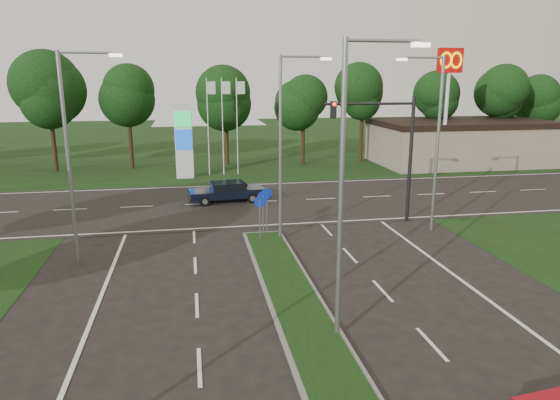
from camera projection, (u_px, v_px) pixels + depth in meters
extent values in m
cube|color=black|center=(219.00, 144.00, 62.41)|extent=(160.00, 50.00, 0.02)
cube|color=black|center=(247.00, 202.00, 32.76)|extent=(160.00, 12.00, 0.02)
cube|color=slate|center=(330.00, 373.00, 13.62)|extent=(2.00, 26.00, 0.12)
cube|color=gray|center=(461.00, 143.00, 47.56)|extent=(16.00, 9.00, 4.00)
cylinder|color=gray|center=(341.00, 197.00, 14.62)|extent=(0.16, 0.16, 9.00)
cylinder|color=gray|center=(384.00, 41.00, 13.78)|extent=(2.20, 0.10, 0.10)
cube|color=#FFF2CC|center=(421.00, 45.00, 13.99)|extent=(0.50, 0.22, 0.12)
cylinder|color=gray|center=(280.00, 151.00, 24.19)|extent=(0.16, 0.16, 9.00)
cylinder|color=gray|center=(303.00, 57.00, 23.34)|extent=(2.20, 0.10, 0.10)
cube|color=#FFF2CC|center=(326.00, 59.00, 23.55)|extent=(0.50, 0.22, 0.12)
cylinder|color=gray|center=(69.00, 163.00, 20.67)|extent=(0.16, 0.16, 9.00)
cylinder|color=gray|center=(87.00, 53.00, 19.82)|extent=(2.20, 0.10, 0.10)
cube|color=#FFF2CC|center=(116.00, 55.00, 20.04)|extent=(0.50, 0.22, 0.12)
cylinder|color=gray|center=(437.00, 147.00, 25.60)|extent=(0.16, 0.16, 9.00)
cylinder|color=gray|center=(423.00, 58.00, 24.37)|extent=(2.20, 0.10, 0.10)
cube|color=#FFF2CC|center=(402.00, 60.00, 24.21)|extent=(0.50, 0.22, 0.12)
cylinder|color=black|center=(410.00, 160.00, 27.66)|extent=(0.20, 0.20, 7.00)
cylinder|color=black|center=(370.00, 104.00, 26.50)|extent=(5.00, 0.14, 0.14)
cube|color=black|center=(333.00, 110.00, 26.23)|extent=(0.28, 0.28, 0.90)
sphere|color=#FF190C|center=(334.00, 104.00, 25.98)|extent=(0.20, 0.20, 0.20)
cylinder|color=gray|center=(260.00, 222.00, 24.32)|extent=(0.06, 0.06, 2.20)
cylinder|color=#0C26A5|center=(260.00, 202.00, 24.08)|extent=(0.56, 0.04, 0.56)
cylinder|color=gray|center=(263.00, 216.00, 25.33)|extent=(0.06, 0.06, 2.20)
cylinder|color=#0C26A5|center=(263.00, 197.00, 25.09)|extent=(0.56, 0.04, 0.56)
cylinder|color=gray|center=(267.00, 212.00, 26.05)|extent=(0.06, 0.06, 2.20)
cylinder|color=#0C26A5|center=(267.00, 194.00, 25.81)|extent=(0.56, 0.04, 0.56)
cube|color=silver|center=(184.00, 142.00, 39.97)|extent=(1.40, 0.30, 6.00)
cube|color=#0CA53F|center=(183.00, 119.00, 39.38)|extent=(1.30, 0.08, 1.20)
cube|color=#0C3FBF|center=(184.00, 139.00, 39.75)|extent=(1.30, 0.08, 1.60)
cylinder|color=silver|center=(208.00, 128.00, 41.04)|extent=(0.08, 0.08, 8.00)
cube|color=#B2D8B2|center=(211.00, 88.00, 40.35)|extent=(0.70, 0.02, 1.00)
cylinder|color=silver|center=(223.00, 127.00, 41.25)|extent=(0.08, 0.08, 8.00)
cube|color=#B2D8B2|center=(226.00, 88.00, 40.55)|extent=(0.70, 0.02, 1.00)
cylinder|color=silver|center=(237.00, 127.00, 41.45)|extent=(0.08, 0.08, 8.00)
cube|color=#B2D8B2|center=(241.00, 88.00, 40.76)|extent=(0.70, 0.02, 1.00)
cylinder|color=silver|center=(446.00, 114.00, 42.34)|extent=(0.30, 0.30, 10.00)
cube|color=#BF0C07|center=(450.00, 60.00, 41.30)|extent=(2.20, 0.35, 2.00)
torus|color=#FFC600|center=(446.00, 60.00, 41.01)|extent=(1.06, 0.16, 1.06)
torus|color=#FFC600|center=(456.00, 60.00, 41.17)|extent=(1.06, 0.16, 1.06)
cylinder|color=black|center=(227.00, 140.00, 47.55)|extent=(0.36, 0.36, 4.40)
sphere|color=black|center=(226.00, 94.00, 46.53)|extent=(6.00, 6.00, 6.00)
sphere|color=black|center=(229.00, 83.00, 46.16)|extent=(4.80, 4.80, 4.80)
cube|color=black|center=(226.00, 193.00, 32.79)|extent=(4.99, 2.43, 0.49)
cube|color=black|center=(228.00, 186.00, 32.71)|extent=(2.27, 1.87, 0.46)
cube|color=black|center=(228.00, 182.00, 32.65)|extent=(1.88, 1.74, 0.04)
cylinder|color=black|center=(205.00, 201.00, 31.60)|extent=(0.70, 0.28, 0.68)
cylinder|color=black|center=(201.00, 195.00, 33.29)|extent=(0.70, 0.28, 0.68)
cylinder|color=black|center=(252.00, 198.00, 32.42)|extent=(0.70, 0.28, 0.68)
cylinder|color=black|center=(246.00, 192.00, 34.11)|extent=(0.70, 0.28, 0.68)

